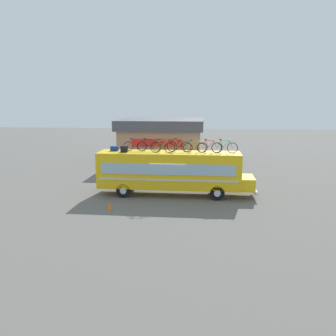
# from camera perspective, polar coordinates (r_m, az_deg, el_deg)

# --- Properties ---
(ground_plane) EXTENTS (120.00, 120.00, 0.00)m
(ground_plane) POSITION_cam_1_polar(r_m,az_deg,el_deg) (25.45, 0.17, -4.37)
(ground_plane) COLOR #605E59
(bus) EXTENTS (11.16, 2.40, 3.12)m
(bus) POSITION_cam_1_polar(r_m,az_deg,el_deg) (25.01, 0.55, -0.39)
(bus) COLOR yellow
(bus) RESTS_ON ground
(luggage_bag_1) EXTENTS (0.56, 0.33, 0.34)m
(luggage_bag_1) POSITION_cam_1_polar(r_m,az_deg,el_deg) (25.75, -8.70, 3.16)
(luggage_bag_1) COLOR #193899
(luggage_bag_1) RESTS_ON bus
(luggage_bag_2) EXTENTS (0.46, 0.48, 0.45)m
(luggage_bag_2) POSITION_cam_1_polar(r_m,az_deg,el_deg) (25.07, -7.13, 3.11)
(luggage_bag_2) COLOR black
(luggage_bag_2) RESTS_ON bus
(rooftop_bicycle_1) EXTENTS (1.69, 0.44, 0.92)m
(rooftop_bicycle_1) POSITION_cam_1_polar(r_m,az_deg,el_deg) (25.41, -5.36, 3.61)
(rooftop_bicycle_1) COLOR black
(rooftop_bicycle_1) RESTS_ON bus
(rooftop_bicycle_2) EXTENTS (1.77, 0.44, 0.93)m
(rooftop_bicycle_2) POSITION_cam_1_polar(r_m,az_deg,el_deg) (25.28, -3.10, 3.62)
(rooftop_bicycle_2) COLOR black
(rooftop_bicycle_2) RESTS_ON bus
(rooftop_bicycle_3) EXTENTS (1.72, 0.44, 0.98)m
(rooftop_bicycle_3) POSITION_cam_1_polar(r_m,az_deg,el_deg) (24.39, -0.89, 3.41)
(rooftop_bicycle_3) COLOR black
(rooftop_bicycle_3) RESTS_ON bus
(rooftop_bicycle_4) EXTENTS (1.74, 0.44, 0.98)m
(rooftop_bicycle_4) POSITION_cam_1_polar(r_m,az_deg,el_deg) (24.93, 1.83, 3.57)
(rooftop_bicycle_4) COLOR black
(rooftop_bicycle_4) RESTS_ON bus
(rooftop_bicycle_5) EXTENTS (1.62, 0.44, 0.89)m
(rooftop_bicycle_5) POSITION_cam_1_polar(r_m,az_deg,el_deg) (24.71, 4.37, 3.39)
(rooftop_bicycle_5) COLOR black
(rooftop_bicycle_5) RESTS_ON bus
(rooftop_bicycle_6) EXTENTS (1.71, 0.44, 0.95)m
(rooftop_bicycle_6) POSITION_cam_1_polar(r_m,az_deg,el_deg) (24.66, 6.75, 3.39)
(rooftop_bicycle_6) COLOR black
(rooftop_bicycle_6) RESTS_ON bus
(rooftop_bicycle_7) EXTENTS (1.80, 0.44, 0.98)m
(rooftop_bicycle_7) POSITION_cam_1_polar(r_m,az_deg,el_deg) (24.57, 9.21, 3.33)
(rooftop_bicycle_7) COLOR black
(rooftop_bicycle_7) RESTS_ON bus
(roadside_building) EXTENTS (8.80, 7.43, 4.77)m
(roadside_building) POSITION_cam_1_polar(r_m,az_deg,el_deg) (37.47, -1.04, 4.40)
(roadside_building) COLOR tan
(roadside_building) RESTS_ON ground
(traffic_cone) EXTENTS (0.32, 0.32, 0.46)m
(traffic_cone) POSITION_cam_1_polar(r_m,az_deg,el_deg) (22.31, -9.47, -6.14)
(traffic_cone) COLOR orange
(traffic_cone) RESTS_ON ground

